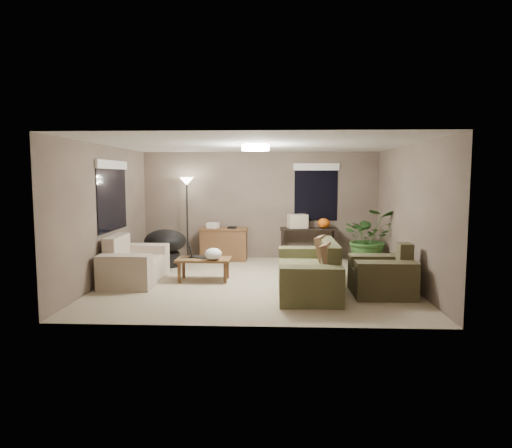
{
  "coord_description": "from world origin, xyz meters",
  "views": [
    {
      "loc": [
        0.37,
        -8.22,
        1.94
      ],
      "look_at": [
        0.0,
        0.2,
        1.05
      ],
      "focal_mm": 32.0,
      "sensor_mm": 36.0,
      "label": 1
    }
  ],
  "objects_px": {
    "main_sofa": "(310,274)",
    "coffee_table": "(204,262)",
    "floor_lamp": "(187,191)",
    "houseplant": "(369,244)",
    "papasan_chair": "(165,245)",
    "armchair": "(383,276)",
    "loveseat": "(134,265)",
    "cat_scratching_post": "(380,270)",
    "console_table": "(308,242)",
    "desk": "(224,244)"
  },
  "relations": [
    {
      "from": "console_table",
      "to": "houseplant",
      "type": "distance_m",
      "value": 1.44
    },
    {
      "from": "coffee_table",
      "to": "floor_lamp",
      "type": "relative_size",
      "value": 0.52
    },
    {
      "from": "console_table",
      "to": "floor_lamp",
      "type": "bearing_deg",
      "value": -178.26
    },
    {
      "from": "main_sofa",
      "to": "desk",
      "type": "height_order",
      "value": "main_sofa"
    },
    {
      "from": "houseplant",
      "to": "papasan_chair",
      "type": "bearing_deg",
      "value": -178.38
    },
    {
      "from": "floor_lamp",
      "to": "houseplant",
      "type": "relative_size",
      "value": 1.52
    },
    {
      "from": "cat_scratching_post",
      "to": "armchair",
      "type": "bearing_deg",
      "value": -100.61
    },
    {
      "from": "coffee_table",
      "to": "papasan_chair",
      "type": "height_order",
      "value": "papasan_chair"
    },
    {
      "from": "floor_lamp",
      "to": "cat_scratching_post",
      "type": "height_order",
      "value": "floor_lamp"
    },
    {
      "from": "floor_lamp",
      "to": "houseplant",
      "type": "height_order",
      "value": "floor_lamp"
    },
    {
      "from": "armchair",
      "to": "console_table",
      "type": "relative_size",
      "value": 0.77
    },
    {
      "from": "coffee_table",
      "to": "desk",
      "type": "relative_size",
      "value": 0.91
    },
    {
      "from": "main_sofa",
      "to": "papasan_chair",
      "type": "height_order",
      "value": "main_sofa"
    },
    {
      "from": "armchair",
      "to": "papasan_chair",
      "type": "distance_m",
      "value": 4.67
    },
    {
      "from": "loveseat",
      "to": "coffee_table",
      "type": "height_order",
      "value": "loveseat"
    },
    {
      "from": "loveseat",
      "to": "console_table",
      "type": "height_order",
      "value": "loveseat"
    },
    {
      "from": "loveseat",
      "to": "papasan_chair",
      "type": "bearing_deg",
      "value": 80.38
    },
    {
      "from": "loveseat",
      "to": "armchair",
      "type": "bearing_deg",
      "value": -9.57
    },
    {
      "from": "loveseat",
      "to": "floor_lamp",
      "type": "height_order",
      "value": "floor_lamp"
    },
    {
      "from": "armchair",
      "to": "coffee_table",
      "type": "distance_m",
      "value": 3.2
    },
    {
      "from": "main_sofa",
      "to": "houseplant",
      "type": "relative_size",
      "value": 1.75
    },
    {
      "from": "main_sofa",
      "to": "desk",
      "type": "distance_m",
      "value": 3.28
    },
    {
      "from": "armchair",
      "to": "cat_scratching_post",
      "type": "height_order",
      "value": "armchair"
    },
    {
      "from": "armchair",
      "to": "papasan_chair",
      "type": "height_order",
      "value": "armchair"
    },
    {
      "from": "loveseat",
      "to": "cat_scratching_post",
      "type": "xyz_separation_m",
      "value": [
        4.55,
        0.2,
        -0.08
      ]
    },
    {
      "from": "desk",
      "to": "papasan_chair",
      "type": "relative_size",
      "value": 1.01
    },
    {
      "from": "main_sofa",
      "to": "coffee_table",
      "type": "distance_m",
      "value": 2.03
    },
    {
      "from": "desk",
      "to": "floor_lamp",
      "type": "height_order",
      "value": "floor_lamp"
    },
    {
      "from": "houseplant",
      "to": "armchair",
      "type": "bearing_deg",
      "value": -96.11
    },
    {
      "from": "armchair",
      "to": "houseplant",
      "type": "bearing_deg",
      "value": 83.89
    },
    {
      "from": "main_sofa",
      "to": "coffee_table",
      "type": "height_order",
      "value": "main_sofa"
    },
    {
      "from": "console_table",
      "to": "houseplant",
      "type": "relative_size",
      "value": 1.03
    },
    {
      "from": "papasan_chair",
      "to": "houseplant",
      "type": "bearing_deg",
      "value": 1.62
    },
    {
      "from": "armchair",
      "to": "coffee_table",
      "type": "height_order",
      "value": "armchair"
    },
    {
      "from": "cat_scratching_post",
      "to": "papasan_chair",
      "type": "bearing_deg",
      "value": 163.84
    },
    {
      "from": "console_table",
      "to": "floor_lamp",
      "type": "xyz_separation_m",
      "value": [
        -2.78,
        -0.08,
        1.16
      ]
    },
    {
      "from": "houseplant",
      "to": "floor_lamp",
      "type": "bearing_deg",
      "value": 171.22
    },
    {
      "from": "armchair",
      "to": "coffee_table",
      "type": "bearing_deg",
      "value": 164.59
    },
    {
      "from": "armchair",
      "to": "floor_lamp",
      "type": "bearing_deg",
      "value": 142.33
    },
    {
      "from": "main_sofa",
      "to": "floor_lamp",
      "type": "height_order",
      "value": "floor_lamp"
    },
    {
      "from": "coffee_table",
      "to": "papasan_chair",
      "type": "bearing_deg",
      "value": 128.04
    },
    {
      "from": "console_table",
      "to": "houseplant",
      "type": "bearing_deg",
      "value": -29.45
    },
    {
      "from": "coffee_table",
      "to": "cat_scratching_post",
      "type": "height_order",
      "value": "cat_scratching_post"
    },
    {
      "from": "desk",
      "to": "console_table",
      "type": "height_order",
      "value": "same"
    },
    {
      "from": "houseplant",
      "to": "cat_scratching_post",
      "type": "height_order",
      "value": "houseplant"
    },
    {
      "from": "coffee_table",
      "to": "papasan_chair",
      "type": "relative_size",
      "value": 0.92
    },
    {
      "from": "desk",
      "to": "cat_scratching_post",
      "type": "bearing_deg",
      "value": -32.58
    },
    {
      "from": "desk",
      "to": "console_table",
      "type": "relative_size",
      "value": 0.85
    },
    {
      "from": "coffee_table",
      "to": "houseplant",
      "type": "xyz_separation_m",
      "value": [
        3.33,
        1.45,
        0.13
      ]
    },
    {
      "from": "armchair",
      "to": "cat_scratching_post",
      "type": "relative_size",
      "value": 2.0
    }
  ]
}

